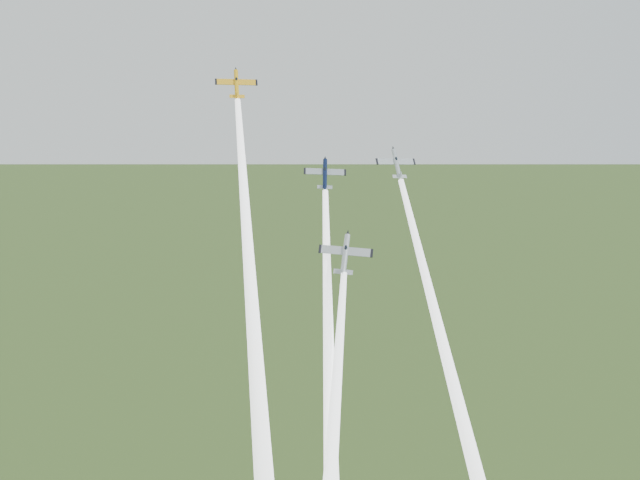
{
  "coord_description": "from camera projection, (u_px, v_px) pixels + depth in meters",
  "views": [
    {
      "loc": [
        0.15,
        -128.38,
        118.42
      ],
      "look_at": [
        0.0,
        -6.0,
        92.0
      ],
      "focal_mm": 45.0,
      "sensor_mm": 36.0,
      "label": 1
    }
  ],
  "objects": [
    {
      "name": "smoke_trail_navy",
      "position": [
        330.0,
        402.0,
        115.94
      ],
      "size": [
        4.05,
        45.41,
        56.91
      ],
      "primitive_type": null,
      "rotation": [
        -0.66,
        0.0,
        0.03
      ],
      "color": "white"
    },
    {
      "name": "plane_silver_low",
      "position": [
        345.0,
        254.0,
        123.14
      ],
      "size": [
        9.43,
        7.11,
        7.88
      ],
      "primitive_type": null,
      "rotation": [
        0.91,
        0.06,
        -0.12
      ],
      "color": "#ADB4BC"
    },
    {
      "name": "smoke_trail_silver_low",
      "position": [
        332.0,
        455.0,
        109.99
      ],
      "size": [
        7.11,
        35.92,
        44.74
      ],
      "primitive_type": null,
      "rotation": [
        -0.66,
        0.0,
        -0.12
      ],
      "color": "white"
    },
    {
      "name": "smoke_trail_yellow",
      "position": [
        251.0,
        292.0,
        115.89
      ],
      "size": [
        10.07,
        43.62,
        54.87
      ],
      "primitive_type": null,
      "rotation": [
        -0.66,
        0.0,
        0.17
      ],
      "color": "white"
    },
    {
      "name": "smoke_trail_silver_right",
      "position": [
        457.0,
        400.0,
        117.03
      ],
      "size": [
        16.89,
        46.79,
        60.42
      ],
      "primitive_type": null,
      "rotation": [
        -0.66,
        0.0,
        0.3
      ],
      "color": "white"
    },
    {
      "name": "plane_yellow",
      "position": [
        236.0,
        84.0,
        131.67
      ],
      "size": [
        7.64,
        6.26,
        6.32
      ],
      "primitive_type": null,
      "rotation": [
        0.91,
        0.02,
        0.17
      ],
      "color": "yellow"
    },
    {
      "name": "plane_silver_right",
      "position": [
        397.0,
        164.0,
        133.58
      ],
      "size": [
        8.04,
        7.05,
        6.43
      ],
      "primitive_type": null,
      "rotation": [
        0.91,
        0.04,
        0.3
      ],
      "color": "#B5BEC4"
    },
    {
      "name": "plane_navy",
      "position": [
        325.0,
        174.0,
        132.59
      ],
      "size": [
        7.2,
        5.38,
        6.47
      ],
      "primitive_type": null,
      "rotation": [
        0.91,
        0.04,
        0.03
      ],
      "color": "#0B1534"
    }
  ]
}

